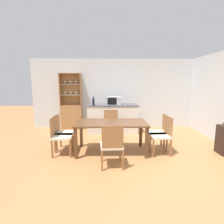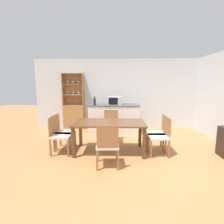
{
  "view_description": "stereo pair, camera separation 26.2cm",
  "coord_description": "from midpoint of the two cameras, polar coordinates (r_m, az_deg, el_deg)",
  "views": [
    {
      "loc": [
        -0.55,
        -3.93,
        1.69
      ],
      "look_at": [
        -0.47,
        1.03,
        0.85
      ],
      "focal_mm": 28.0,
      "sensor_mm": 36.0,
      "label": 1
    },
    {
      "loc": [
        -0.29,
        -3.93,
        1.69
      ],
      "look_at": [
        -0.47,
        1.03,
        0.85
      ],
      "focal_mm": 28.0,
      "sensor_mm": 36.0,
      "label": 2
    }
  ],
  "objects": [
    {
      "name": "dining_chair_side_right_far",
      "position": [
        4.55,
        13.31,
        -6.39
      ],
      "size": [
        0.46,
        0.46,
        0.9
      ],
      "rotation": [
        0.0,
        0.0,
        1.6
      ],
      "color": "beige",
      "rests_on": "ground_plane"
    },
    {
      "name": "kitchen_counter",
      "position": [
        5.95,
        -1.07,
        -2.14
      ],
      "size": [
        1.7,
        0.64,
        0.96
      ],
      "color": "silver",
      "rests_on": "ground_plane"
    },
    {
      "name": "dining_chair_side_left_far",
      "position": [
        4.59,
        -17.15,
        -6.4
      ],
      "size": [
        0.47,
        0.47,
        0.9
      ],
      "rotation": [
        0.0,
        0.0,
        -1.64
      ],
      "color": "beige",
      "rests_on": "ground_plane"
    },
    {
      "name": "wine_bottle",
      "position": [
        5.72,
        -7.4,
        3.38
      ],
      "size": [
        0.08,
        0.08,
        0.3
      ],
      "color": "#141E38",
      "rests_on": "kitchen_counter"
    },
    {
      "name": "microwave",
      "position": [
        5.86,
        -0.66,
        3.74
      ],
      "size": [
        0.47,
        0.35,
        0.27
      ],
      "color": "#B7BABF",
      "rests_on": "kitchen_counter"
    },
    {
      "name": "ground_plane",
      "position": [
        4.3,
        4.86,
        -13.58
      ],
      "size": [
        18.0,
        18.0,
        0.0
      ],
      "primitive_type": "plane",
      "color": "#B27A47"
    },
    {
      "name": "display_cabinet",
      "position": [
        6.65,
        -14.16,
        -0.14
      ],
      "size": [
        0.76,
        0.33,
        2.02
      ],
      "color": "#A37042",
      "rests_on": "ground_plane"
    },
    {
      "name": "dining_chair_head_near",
      "position": [
        3.54,
        -2.22,
        -10.77
      ],
      "size": [
        0.47,
        0.47,
        0.9
      ],
      "rotation": [
        0.0,
        0.0,
        0.07
      ],
      "color": "beige",
      "rests_on": "ground_plane"
    },
    {
      "name": "dining_chair_side_left_near",
      "position": [
        4.35,
        -18.14,
        -7.37
      ],
      "size": [
        0.46,
        0.46,
        0.9
      ],
      "rotation": [
        0.0,
        0.0,
        -1.53
      ],
      "color": "beige",
      "rests_on": "ground_plane"
    },
    {
      "name": "dining_chair_side_right_near",
      "position": [
        4.3,
        14.16,
        -7.34
      ],
      "size": [
        0.48,
        0.48,
        0.9
      ],
      "rotation": [
        0.0,
        0.0,
        1.64
      ],
      "color": "beige",
      "rests_on": "ground_plane"
    },
    {
      "name": "wall_back",
      "position": [
        6.59,
        2.72,
        5.96
      ],
      "size": [
        6.8,
        0.06,
        2.55
      ],
      "color": "silver",
      "rests_on": "ground_plane"
    },
    {
      "name": "dining_chair_head_far",
      "position": [
        5.04,
        -1.86,
        -4.57
      ],
      "size": [
        0.45,
        0.45,
        0.9
      ],
      "rotation": [
        0.0,
        0.0,
        3.13
      ],
      "color": "beige",
      "rests_on": "ground_plane"
    },
    {
      "name": "dining_table",
      "position": [
        4.23,
        -2.05,
        -4.6
      ],
      "size": [
        1.7,
        0.88,
        0.75
      ],
      "color": "brown",
      "rests_on": "ground_plane"
    }
  ]
}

